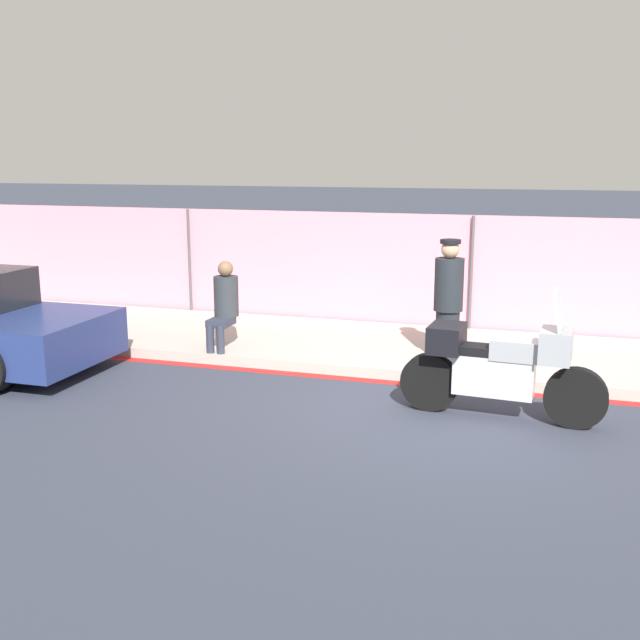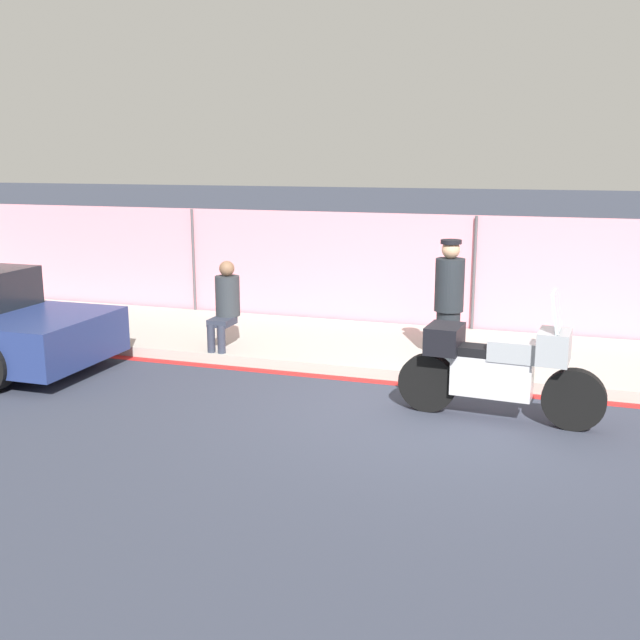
# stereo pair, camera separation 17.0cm
# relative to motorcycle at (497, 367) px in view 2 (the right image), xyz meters

# --- Properties ---
(ground_plane) EXTENTS (120.00, 120.00, 0.00)m
(ground_plane) POSITION_rel_motorcycle_xyz_m (-0.71, -0.00, -0.59)
(ground_plane) COLOR #333847
(sidewalk) EXTENTS (36.11, 2.70, 0.14)m
(sidewalk) POSITION_rel_motorcycle_xyz_m (-0.71, 2.39, -0.52)
(sidewalk) COLOR #ADA89E
(sidewalk) RESTS_ON ground_plane
(curb_paint_stripe) EXTENTS (36.11, 0.18, 0.01)m
(curb_paint_stripe) POSITION_rel_motorcycle_xyz_m (-0.71, 0.95, -0.58)
(curb_paint_stripe) COLOR red
(curb_paint_stripe) RESTS_ON ground_plane
(storefront_fence) EXTENTS (34.30, 0.17, 1.92)m
(storefront_fence) POSITION_rel_motorcycle_xyz_m (-0.71, 3.83, 0.37)
(storefront_fence) COLOR pink
(storefront_fence) RESTS_ON ground_plane
(motorcycle) EXTENTS (2.22, 0.60, 1.46)m
(motorcycle) POSITION_rel_motorcycle_xyz_m (0.00, 0.00, 0.00)
(motorcycle) COLOR black
(motorcycle) RESTS_ON ground_plane
(officer_standing) EXTENTS (0.38, 0.38, 1.62)m
(officer_standing) POSITION_rel_motorcycle_xyz_m (-0.79, 1.68, 0.38)
(officer_standing) COLOR #1E2328
(officer_standing) RESTS_ON sidewalk
(person_seated_on_curb) EXTENTS (0.35, 0.63, 1.23)m
(person_seated_on_curb) POSITION_rel_motorcycle_xyz_m (-3.89, 1.48, 0.23)
(person_seated_on_curb) COLOR #2D3342
(person_seated_on_curb) RESTS_ON sidewalk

